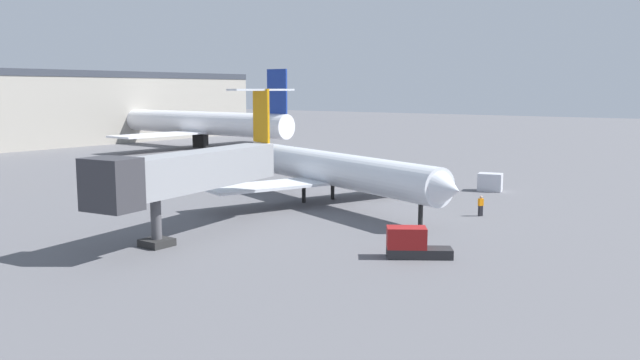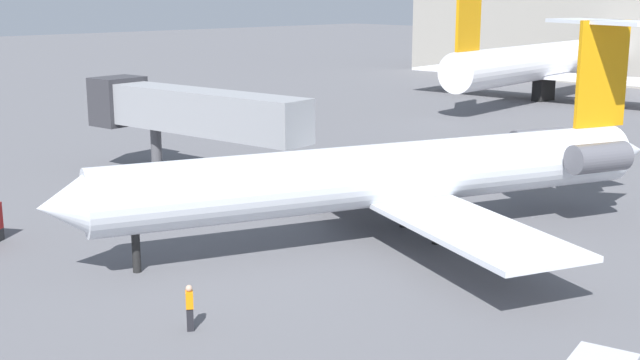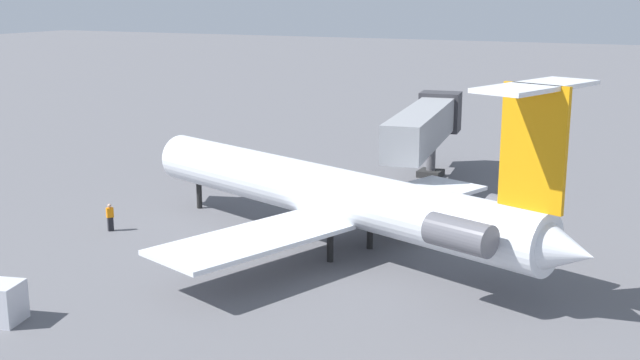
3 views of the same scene
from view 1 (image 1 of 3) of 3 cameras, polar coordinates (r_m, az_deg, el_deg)
The scene contains 7 objects.
ground_plane at distance 61.51m, azimuth 2.80°, elevation -1.73°, with size 400.00×400.00×0.10m, color #5B5B60.
regional_jet at distance 59.07m, azimuth 0.50°, elevation 1.14°, with size 22.98×30.90×10.31m.
jet_bridge at distance 45.66m, azimuth -12.02°, elevation 0.53°, with size 17.41×5.21×6.21m.
ground_crew_marshaller at distance 54.80m, azimuth 13.86°, elevation -2.19°, with size 0.48×0.44×1.69m.
baggage_tug_lead at distance 40.65m, azimuth 8.04°, elevation -5.57°, with size 3.40×4.10×1.90m.
cargo_container_uld at distance 68.51m, azimuth 14.64°, elevation -0.18°, with size 2.18×2.68×1.80m.
parked_airliner_west_mid at distance 116.91m, azimuth -10.37°, elevation 4.88°, with size 34.29×40.72×13.41m.
Camera 1 is at (-50.47, -33.62, 10.28)m, focal length 36.63 mm.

